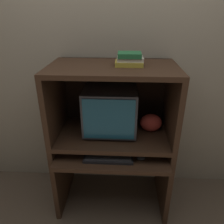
{
  "coord_description": "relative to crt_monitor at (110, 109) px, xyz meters",
  "views": [
    {
      "loc": [
        0.08,
        -1.33,
        1.71
      ],
      "look_at": [
        -0.01,
        0.28,
        0.94
      ],
      "focal_mm": 35.0,
      "sensor_mm": 36.0,
      "label": 1
    }
  ],
  "objects": [
    {
      "name": "hutch_upper",
      "position": [
        0.02,
        -0.01,
        0.19
      ],
      "size": [
        0.98,
        0.57,
        0.57
      ],
      "color": "#382316",
      "rests_on": "desk_monitor_shelf"
    },
    {
      "name": "desk_base",
      "position": [
        0.02,
        -0.1,
        -0.55
      ],
      "size": [
        0.98,
        0.64,
        0.64
      ],
      "color": "#382316",
      "rests_on": "ground_plane"
    },
    {
      "name": "keyboard",
      "position": [
        -0.0,
        -0.26,
        -0.3
      ],
      "size": [
        0.39,
        0.15,
        0.03
      ],
      "color": "black",
      "rests_on": "desk_base"
    },
    {
      "name": "ground_plane",
      "position": [
        0.02,
        -0.33,
        -0.95
      ],
      "size": [
        12.0,
        12.0,
        0.0
      ],
      "primitive_type": "plane",
      "color": "brown"
    },
    {
      "name": "book_stack",
      "position": [
        0.14,
        -0.04,
        0.42
      ],
      "size": [
        0.21,
        0.15,
        0.1
      ],
      "color": "gold",
      "rests_on": "hutch_upper"
    },
    {
      "name": "snack_bag",
      "position": [
        0.35,
        0.0,
        -0.12
      ],
      "size": [
        0.18,
        0.14,
        0.15
      ],
      "color": "#BC382D",
      "rests_on": "desk_monitor_shelf"
    },
    {
      "name": "mouse",
      "position": [
        0.25,
        -0.26,
        -0.3
      ],
      "size": [
        0.07,
        0.05,
        0.03
      ],
      "color": "#28282B",
      "rests_on": "desk_base"
    },
    {
      "name": "wall_back",
      "position": [
        0.02,
        0.3,
        0.35
      ],
      "size": [
        6.0,
        0.06,
        2.6
      ],
      "color": "gray",
      "rests_on": "ground_plane"
    },
    {
      "name": "crt_monitor",
      "position": [
        0.0,
        0.0,
        0.0
      ],
      "size": [
        0.43,
        0.42,
        0.38
      ],
      "color": "#333338",
      "rests_on": "desk_monitor_shelf"
    },
    {
      "name": "desk_monitor_shelf",
      "position": [
        0.02,
        -0.05,
        -0.23
      ],
      "size": [
        0.98,
        0.57,
        0.11
      ],
      "color": "#382316",
      "rests_on": "desk_base"
    }
  ]
}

